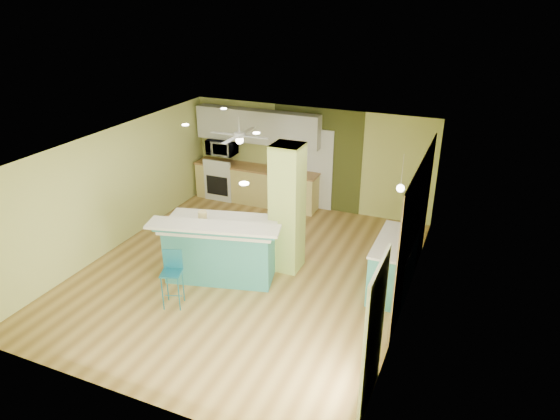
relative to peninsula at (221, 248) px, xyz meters
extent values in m
cube|color=olive|center=(0.37, 0.26, -0.59)|extent=(6.00, 7.00, 0.01)
cube|color=white|center=(0.37, 0.26, 1.92)|extent=(6.00, 7.00, 0.01)
cube|color=#D0D673|center=(0.37, 3.77, 0.67)|extent=(6.00, 0.01, 2.50)
cube|color=#D0D673|center=(0.37, -3.24, 0.67)|extent=(6.00, 0.01, 2.50)
cube|color=#D0D673|center=(-2.64, 0.26, 0.67)|extent=(0.01, 7.00, 2.50)
cube|color=#D0D673|center=(3.37, 0.26, 0.67)|extent=(0.01, 7.00, 2.50)
cube|color=#906F52|center=(3.35, 0.86, 0.67)|extent=(0.02, 3.40, 2.50)
cube|color=#474C1E|center=(0.57, 3.75, 0.67)|extent=(2.20, 0.02, 2.50)
cube|color=white|center=(0.57, 3.72, 0.42)|extent=(0.82, 0.05, 2.00)
cube|color=white|center=(3.34, -2.04, 0.47)|extent=(0.04, 1.08, 2.10)
cube|color=#ADC25A|center=(1.02, 0.76, 0.67)|extent=(0.55, 0.55, 2.50)
cube|color=#EDD77C|center=(-0.93, 3.46, -0.13)|extent=(3.20, 0.60, 0.90)
cube|color=#9F6936|center=(-0.93, 3.46, 0.34)|extent=(3.25, 0.63, 0.04)
cube|color=white|center=(-1.88, 3.46, -0.13)|extent=(0.76, 0.64, 0.90)
cube|color=black|center=(-1.88, 3.13, -0.16)|extent=(0.59, 0.02, 0.50)
cube|color=white|center=(-1.88, 3.16, 0.41)|extent=(0.76, 0.06, 0.18)
cube|color=silver|center=(-0.93, 3.58, 1.37)|extent=(3.20, 0.34, 0.80)
imported|color=silver|center=(-1.88, 3.46, 0.77)|extent=(0.70, 0.48, 0.39)
cylinder|color=white|center=(-0.73, 2.26, 1.72)|extent=(0.03, 0.03, 0.40)
cylinder|color=white|center=(-0.73, 2.26, 1.52)|extent=(0.24, 0.24, 0.10)
sphere|color=white|center=(-0.73, 2.26, 1.40)|extent=(0.18, 0.18, 0.18)
cylinder|color=silver|center=(3.02, 1.01, 1.61)|extent=(0.01, 0.01, 0.62)
sphere|color=white|center=(3.02, 1.01, 1.30)|extent=(0.14, 0.14, 0.14)
cube|color=brown|center=(3.33, 1.06, 0.97)|extent=(0.03, 0.90, 0.70)
cube|color=teal|center=(-0.01, 0.02, -0.06)|extent=(2.13, 1.42, 1.03)
cube|color=silver|center=(-0.01, 0.02, 0.48)|extent=(2.27, 1.56, 0.06)
cube|color=teal|center=(0.11, -0.42, 0.58)|extent=(2.18, 0.69, 0.15)
cube|color=silver|center=(0.11, -0.42, 0.65)|extent=(2.40, 1.04, 0.05)
cylinder|color=#1C6C81|center=(-0.37, -1.39, -0.26)|extent=(0.02, 0.02, 0.63)
cylinder|color=#1C6C81|center=(-0.10, -1.30, -0.26)|extent=(0.02, 0.02, 0.63)
cylinder|color=#1C6C81|center=(-0.46, -1.12, -0.26)|extent=(0.02, 0.02, 0.63)
cylinder|color=#1C6C81|center=(-0.19, -1.03, -0.26)|extent=(0.02, 0.02, 0.63)
cube|color=#1C6C81|center=(-0.28, -1.21, 0.07)|extent=(0.42, 0.42, 0.03)
cube|color=#1C6C81|center=(-0.33, -1.07, 0.26)|extent=(0.33, 0.13, 0.35)
cube|color=teal|center=(3.07, 0.78, -0.10)|extent=(0.61, 1.48, 0.95)
cube|color=white|center=(3.07, 0.78, 0.39)|extent=(0.66, 1.54, 0.04)
imported|color=#3D2318|center=(-0.22, 3.44, 0.40)|extent=(0.37, 0.37, 0.07)
cylinder|color=gold|center=(-0.36, 0.00, 0.60)|extent=(0.17, 0.17, 0.18)
camera|label=1|loc=(4.24, -7.13, 4.45)|focal=32.00mm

